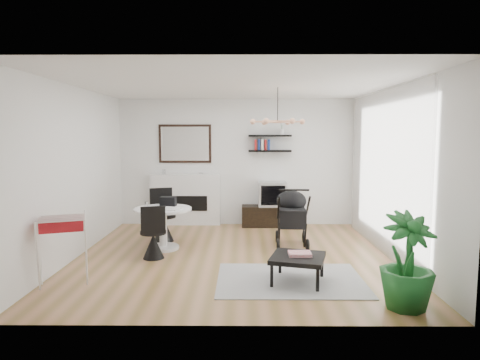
{
  "coord_description": "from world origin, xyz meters",
  "views": [
    {
      "loc": [
        0.14,
        -6.68,
        1.94
      ],
      "look_at": [
        0.09,
        0.4,
        1.19
      ],
      "focal_mm": 32.0,
      "sensor_mm": 36.0,
      "label": 1
    }
  ],
  "objects_px": {
    "tv_console": "(269,216)",
    "crt_tv": "(272,194)",
    "dining_table": "(163,222)",
    "drying_rack": "(63,249)",
    "potted_plant": "(407,261)",
    "stroller": "(292,220)",
    "coffee_table": "(298,259)",
    "fireplace": "(185,193)"
  },
  "relations": [
    {
      "from": "drying_rack",
      "to": "crt_tv",
      "type": "bearing_deg",
      "value": 30.42
    },
    {
      "from": "stroller",
      "to": "crt_tv",
      "type": "bearing_deg",
      "value": 100.84
    },
    {
      "from": "fireplace",
      "to": "drying_rack",
      "type": "height_order",
      "value": "fireplace"
    },
    {
      "from": "fireplace",
      "to": "crt_tv",
      "type": "relative_size",
      "value": 3.69
    },
    {
      "from": "tv_console",
      "to": "coffee_table",
      "type": "xyz_separation_m",
      "value": [
        0.16,
        -3.49,
        0.1
      ]
    },
    {
      "from": "crt_tv",
      "to": "potted_plant",
      "type": "xyz_separation_m",
      "value": [
        1.21,
        -4.32,
        -0.15
      ]
    },
    {
      "from": "drying_rack",
      "to": "coffee_table",
      "type": "bearing_deg",
      "value": -18.27
    },
    {
      "from": "fireplace",
      "to": "potted_plant",
      "type": "height_order",
      "value": "fireplace"
    },
    {
      "from": "drying_rack",
      "to": "stroller",
      "type": "relative_size",
      "value": 0.83
    },
    {
      "from": "fireplace",
      "to": "coffee_table",
      "type": "distance_m",
      "value": 4.14
    },
    {
      "from": "tv_console",
      "to": "stroller",
      "type": "bearing_deg",
      "value": -79.95
    },
    {
      "from": "drying_rack",
      "to": "stroller",
      "type": "distance_m",
      "value": 3.74
    },
    {
      "from": "drying_rack",
      "to": "potted_plant",
      "type": "xyz_separation_m",
      "value": [
        4.15,
        -0.73,
        0.07
      ]
    },
    {
      "from": "dining_table",
      "to": "potted_plant",
      "type": "distance_m",
      "value": 4.03
    },
    {
      "from": "tv_console",
      "to": "potted_plant",
      "type": "distance_m",
      "value": 4.51
    },
    {
      "from": "coffee_table",
      "to": "potted_plant",
      "type": "distance_m",
      "value": 1.4
    },
    {
      "from": "tv_console",
      "to": "stroller",
      "type": "relative_size",
      "value": 1.08
    },
    {
      "from": "crt_tv",
      "to": "coffee_table",
      "type": "xyz_separation_m",
      "value": [
        0.1,
        -3.48,
        -0.38
      ]
    },
    {
      "from": "coffee_table",
      "to": "potted_plant",
      "type": "height_order",
      "value": "potted_plant"
    },
    {
      "from": "fireplace",
      "to": "tv_console",
      "type": "relative_size",
      "value": 1.84
    },
    {
      "from": "fireplace",
      "to": "potted_plant",
      "type": "distance_m",
      "value": 5.42
    },
    {
      "from": "dining_table",
      "to": "stroller",
      "type": "xyz_separation_m",
      "value": [
        2.21,
        0.24,
        -0.0
      ]
    },
    {
      "from": "tv_console",
      "to": "dining_table",
      "type": "xyz_separation_m",
      "value": [
        -1.92,
        -1.85,
        0.25
      ]
    },
    {
      "from": "stroller",
      "to": "coffee_table",
      "type": "bearing_deg",
      "value": -91.3
    },
    {
      "from": "stroller",
      "to": "fireplace",
      "type": "bearing_deg",
      "value": 142.71
    },
    {
      "from": "tv_console",
      "to": "drying_rack",
      "type": "xyz_separation_m",
      "value": [
        -2.89,
        -3.59,
        0.25
      ]
    },
    {
      "from": "fireplace",
      "to": "tv_console",
      "type": "height_order",
      "value": "fireplace"
    },
    {
      "from": "tv_console",
      "to": "crt_tv",
      "type": "distance_m",
      "value": 0.48
    },
    {
      "from": "coffee_table",
      "to": "stroller",
      "type": "bearing_deg",
      "value": 86.05
    },
    {
      "from": "crt_tv",
      "to": "dining_table",
      "type": "distance_m",
      "value": 2.71
    },
    {
      "from": "potted_plant",
      "to": "coffee_table",
      "type": "bearing_deg",
      "value": 142.85
    },
    {
      "from": "tv_console",
      "to": "coffee_table",
      "type": "height_order",
      "value": "tv_console"
    },
    {
      "from": "fireplace",
      "to": "tv_console",
      "type": "xyz_separation_m",
      "value": [
        1.81,
        -0.14,
        -0.46
      ]
    },
    {
      "from": "fireplace",
      "to": "crt_tv",
      "type": "bearing_deg",
      "value": -4.37
    },
    {
      "from": "fireplace",
      "to": "dining_table",
      "type": "bearing_deg",
      "value": -93.24
    },
    {
      "from": "potted_plant",
      "to": "drying_rack",
      "type": "bearing_deg",
      "value": 170.0
    },
    {
      "from": "crt_tv",
      "to": "drying_rack",
      "type": "distance_m",
      "value": 4.65
    },
    {
      "from": "crt_tv",
      "to": "stroller",
      "type": "bearing_deg",
      "value": -81.81
    },
    {
      "from": "drying_rack",
      "to": "coffee_table",
      "type": "xyz_separation_m",
      "value": [
        3.04,
        0.11,
        -0.15
      ]
    },
    {
      "from": "crt_tv",
      "to": "coffee_table",
      "type": "distance_m",
      "value": 3.51
    },
    {
      "from": "fireplace",
      "to": "drying_rack",
      "type": "bearing_deg",
      "value": -106.14
    },
    {
      "from": "stroller",
      "to": "potted_plant",
      "type": "distance_m",
      "value": 2.88
    }
  ]
}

